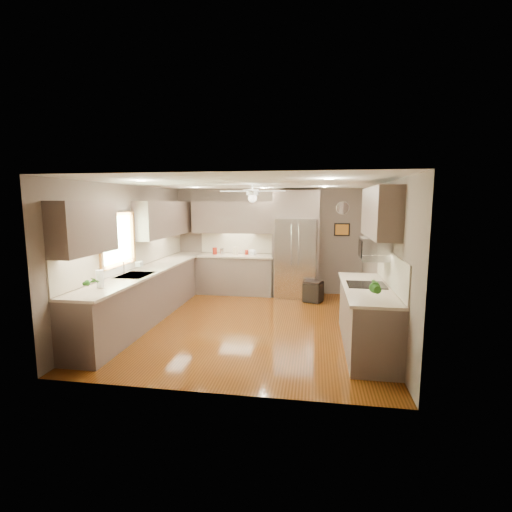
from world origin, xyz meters
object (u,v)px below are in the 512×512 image
(refrigerator, at_px, (296,246))
(microwave, at_px, (374,249))
(stool, at_px, (313,291))
(canister_c, at_px, (236,251))
(potted_plant_right, at_px, (375,287))
(canister_d, at_px, (247,252))
(soap_bottle, at_px, (140,264))
(bowl, at_px, (252,254))
(paper_towel, at_px, (100,279))
(canister_a, at_px, (215,251))
(canister_b, at_px, (222,251))
(potted_plant_left, at_px, (91,282))

(refrigerator, xyz_separation_m, microwave, (1.33, -2.71, 0.29))
(stool, bearing_deg, refrigerator, 131.76)
(canister_c, relative_size, potted_plant_right, 0.57)
(canister_d, bearing_deg, soap_bottle, -125.45)
(bowl, relative_size, paper_towel, 0.79)
(canister_d, xyz_separation_m, microwave, (2.50, -2.79, 0.48))
(canister_a, xyz_separation_m, soap_bottle, (-0.83, -2.20, 0.03))
(soap_bottle, bearing_deg, refrigerator, 37.92)
(canister_a, relative_size, bowl, 0.80)
(canister_a, xyz_separation_m, refrigerator, (1.94, -0.04, 0.17))
(paper_towel, bearing_deg, stool, 46.22)
(potted_plant_right, bearing_deg, soap_bottle, 158.67)
(microwave, bearing_deg, refrigerator, 116.09)
(canister_a, xyz_separation_m, canister_c, (0.51, 0.03, 0.01))
(canister_a, bearing_deg, canister_d, 3.70)
(canister_b, relative_size, refrigerator, 0.06)
(soap_bottle, relative_size, refrigerator, 0.09)
(potted_plant_left, bearing_deg, paper_towel, 89.81)
(stool, relative_size, paper_towel, 1.73)
(soap_bottle, relative_size, microwave, 0.39)
(potted_plant_right, height_order, paper_towel, potted_plant_right)
(canister_a, height_order, stool, canister_a)
(potted_plant_right, xyz_separation_m, paper_towel, (-3.85, 0.04, -0.02))
(canister_c, xyz_separation_m, bowl, (0.40, 0.01, -0.06))
(stool, bearing_deg, potted_plant_left, -131.97)
(potted_plant_left, height_order, bowl, potted_plant_left)
(canister_a, relative_size, potted_plant_left, 0.62)
(canister_c, height_order, soap_bottle, soap_bottle)
(canister_b, distance_m, paper_towel, 3.85)
(bowl, distance_m, refrigerator, 1.06)
(potted_plant_left, relative_size, potted_plant_right, 0.83)
(canister_a, distance_m, potted_plant_right, 4.90)
(potted_plant_left, distance_m, bowl, 4.27)
(refrigerator, bearing_deg, stool, -48.24)
(microwave, bearing_deg, stool, 112.05)
(potted_plant_right, height_order, refrigerator, refrigerator)
(soap_bottle, distance_m, stool, 3.70)
(paper_towel, bearing_deg, canister_a, 79.23)
(canister_b, height_order, soap_bottle, soap_bottle)
(refrigerator, height_order, stool, refrigerator)
(soap_bottle, distance_m, bowl, 2.83)
(refrigerator, xyz_separation_m, stool, (0.42, -0.47, -0.95))
(potted_plant_left, bearing_deg, potted_plant_right, 2.49)
(canister_a, distance_m, potted_plant_left, 3.98)
(soap_bottle, distance_m, potted_plant_right, 4.27)
(refrigerator, bearing_deg, soap_bottle, -142.08)
(canister_c, bearing_deg, refrigerator, -2.60)
(canister_d, xyz_separation_m, paper_towel, (-1.47, -3.76, 0.08))
(canister_a, bearing_deg, potted_plant_right, -50.00)
(refrigerator, bearing_deg, potted_plant_left, -124.31)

